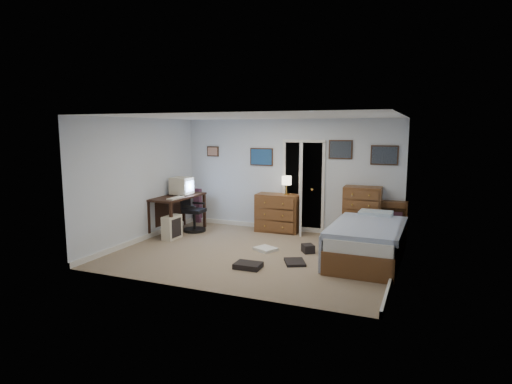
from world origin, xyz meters
TOP-DOWN VIEW (x-y plane):
  - floor at (0.00, 0.00)m, footprint 5.00×4.00m
  - computer_desk at (-2.30, 0.86)m, footprint 0.69×1.44m
  - crt_monitor at (-2.18, 1.01)m, footprint 0.44×0.40m
  - keyboard at (-2.02, 0.51)m, footprint 0.17×0.44m
  - pc_tower at (-2.00, 0.31)m, footprint 0.24×0.47m
  - office_chair at (-1.97, 1.06)m, footprint 0.53×0.53m
  - media_stack at (-2.32, 1.96)m, footprint 0.17×0.17m
  - low_dresser at (-0.18, 1.77)m, footprint 0.97×0.52m
  - table_lamp at (0.02, 1.78)m, footprint 0.22×0.22m
  - doorway at (0.35, 2.27)m, footprint 0.96×1.12m
  - tall_dresser at (1.68, 1.75)m, footprint 0.77×0.47m
  - headboard_bookcase at (2.10, 1.86)m, footprint 0.92×0.24m
  - bed at (1.98, 0.36)m, footprint 1.23×2.23m
  - wall_posters at (0.57, 1.98)m, footprint 4.38×0.04m
  - floor_clutter at (0.48, -0.23)m, footprint 1.24×1.57m

SIDE VIEW (x-z plane):
  - floor at x=0.00m, z-range -0.02..0.00m
  - floor_clutter at x=0.48m, z-range -0.03..0.12m
  - pc_tower at x=-2.00m, z-range 0.00..0.49m
  - bed at x=1.98m, z-range -0.02..0.71m
  - office_chair at x=-1.97m, z-range -0.12..0.91m
  - media_stack at x=-2.32m, z-range 0.00..0.83m
  - low_dresser at x=-0.18m, z-range 0.00..0.85m
  - headboard_bookcase at x=2.10m, z-range 0.02..0.85m
  - tall_dresser at x=1.68m, z-range 0.00..1.11m
  - computer_desk at x=-2.30m, z-range 0.22..1.04m
  - keyboard at x=-2.02m, z-range 0.82..0.85m
  - doorway at x=0.35m, z-range -0.02..2.03m
  - crt_monitor at x=-2.18m, z-range 0.83..1.22m
  - table_lamp at x=0.02m, z-range 0.94..1.36m
  - wall_posters at x=0.57m, z-range 1.45..2.05m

